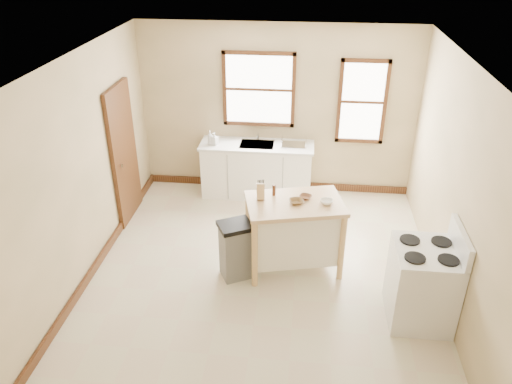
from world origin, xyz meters
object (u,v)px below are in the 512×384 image
Objects in this scene: soap_bottle_a at (210,138)px; bowl_b at (305,197)px; trash_bin at (236,250)px; knife_block at (261,192)px; kitchen_island at (294,235)px; dish_rack at (294,142)px; soap_bottle_b at (214,139)px; bowl_a at (296,201)px; gas_stove at (424,275)px; bowl_c at (327,202)px; pepper_grinder at (274,190)px.

soap_bottle_a is 2.39m from bowl_b.
knife_block is at bearing 20.85° from trash_bin.
kitchen_island is at bearing -6.30° from trash_bin.
dish_rack is 0.33× the size of kitchen_island.
bowl_b is 0.19× the size of trash_bin.
soap_bottle_b is 2.37m from bowl_a.
kitchen_island is at bearing -139.27° from bowl_b.
gas_stove is at bearing -41.26° from trash_bin.
bowl_a is at bearing -176.55° from bowl_c.
knife_block is at bearing 171.85° from bowl_a.
soap_bottle_b is 1.29m from dish_rack.
knife_block is at bearing -40.29° from soap_bottle_b.
bowl_b is at bearing -2.86° from trash_bin.
soap_bottle_b is 1.26× the size of bowl_c.
soap_bottle_a is at bearing 137.23° from gas_stove.
dish_rack is 2.71× the size of pepper_grinder.
soap_bottle_b is at bearing 133.05° from bowl_c.
kitchen_island is 7.44× the size of bowl_c.
knife_block is 1.30× the size of bowl_b.
knife_block is (0.94, -1.86, 0.07)m from soap_bottle_b.
soap_bottle_b is 0.17× the size of kitchen_island.
pepper_grinder is at bearing 167.20° from bowl_c.
soap_bottle_a is 0.19× the size of gas_stove.
gas_stove is (1.50, -0.82, 0.11)m from kitchen_island.
kitchen_island is at bearing 179.51° from bowl_c.
gas_stove reaches higher than bowl_c.
knife_block is 0.58m from bowl_b.
trash_bin is at bearing -172.35° from kitchen_island.
gas_stove reaches higher than soap_bottle_b.
soap_bottle_b reaches higher than bowl_a.
dish_rack is at bearing 79.07° from kitchen_island.
soap_bottle_a reaches higher than pepper_grinder.
dish_rack is at bearing -1.51° from soap_bottle_a.
bowl_a is at bearing -129.65° from bowl_b.
kitchen_island is at bearing 151.15° from gas_stove.
bowl_a is at bearing 151.69° from gas_stove.
pepper_grinder reaches higher than dish_rack.
soap_bottle_b is 2.06m from pepper_grinder.
soap_bottle_a reaches higher than kitchen_island.
pepper_grinder reaches higher than bowl_c.
knife_block reaches higher than soap_bottle_b.
bowl_a is at bearing -30.91° from pepper_grinder.
pepper_grinder is 0.41m from bowl_b.
soap_bottle_a reaches higher than trash_bin.
dish_rack is 0.51× the size of trash_bin.
kitchen_island is 1.53× the size of trash_bin.
bowl_a is (1.39, -1.92, -0.01)m from soap_bottle_b.
pepper_grinder is (-0.28, 0.15, 0.57)m from kitchen_island.
soap_bottle_a reaches higher than bowl_b.
bowl_c reaches higher than trash_bin.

